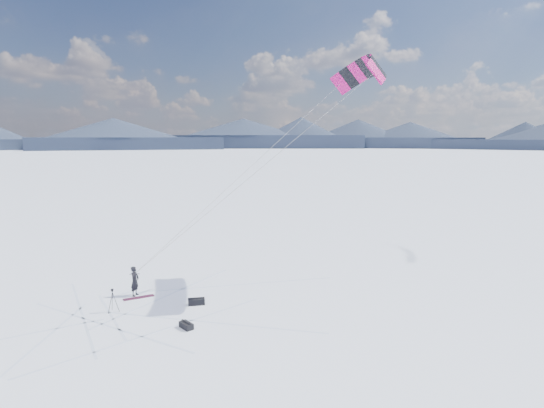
{
  "coord_description": "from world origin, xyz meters",
  "views": [
    {
      "loc": [
        6.61,
        -22.88,
        8.92
      ],
      "look_at": [
        7.13,
        3.03,
        5.04
      ],
      "focal_mm": 30.0,
      "sensor_mm": 36.0,
      "label": 1
    }
  ],
  "objects_px": {
    "gear_bag_a": "(196,301)",
    "gear_bag_b": "(186,325)",
    "snowkiter": "(135,295)",
    "snowboard": "(139,298)",
    "tripod": "(113,297)"
  },
  "relations": [
    {
      "from": "snowboard",
      "to": "gear_bag_a",
      "type": "xyz_separation_m",
      "value": [
        3.36,
        -1.08,
        0.15
      ]
    },
    {
      "from": "snowkiter",
      "to": "gear_bag_b",
      "type": "height_order",
      "value": "snowkiter"
    },
    {
      "from": "tripod",
      "to": "gear_bag_b",
      "type": "height_order",
      "value": "tripod"
    },
    {
      "from": "gear_bag_a",
      "to": "gear_bag_b",
      "type": "xyz_separation_m",
      "value": [
        -0.03,
        -3.03,
        -0.02
      ]
    },
    {
      "from": "tripod",
      "to": "gear_bag_a",
      "type": "distance_m",
      "value": 4.27
    },
    {
      "from": "tripod",
      "to": "gear_bag_a",
      "type": "xyz_separation_m",
      "value": [
        4.12,
        0.92,
        -0.61
      ]
    },
    {
      "from": "snowkiter",
      "to": "snowboard",
      "type": "xyz_separation_m",
      "value": [
        0.29,
        -0.41,
        0.02
      ]
    },
    {
      "from": "snowkiter",
      "to": "gear_bag_a",
      "type": "bearing_deg",
      "value": -97.58
    },
    {
      "from": "gear_bag_b",
      "to": "snowkiter",
      "type": "bearing_deg",
      "value": 178.26
    },
    {
      "from": "snowboard",
      "to": "tripod",
      "type": "xyz_separation_m",
      "value": [
        -0.76,
        -1.99,
        0.76
      ]
    },
    {
      "from": "snowboard",
      "to": "tripod",
      "type": "relative_size",
      "value": 1.36
    },
    {
      "from": "snowkiter",
      "to": "snowboard",
      "type": "bearing_deg",
      "value": -130.01
    },
    {
      "from": "gear_bag_b",
      "to": "snowboard",
      "type": "bearing_deg",
      "value": 178.57
    },
    {
      "from": "gear_bag_a",
      "to": "tripod",
      "type": "bearing_deg",
      "value": -177.89
    },
    {
      "from": "gear_bag_b",
      "to": "tripod",
      "type": "bearing_deg",
      "value": -157.81
    }
  ]
}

